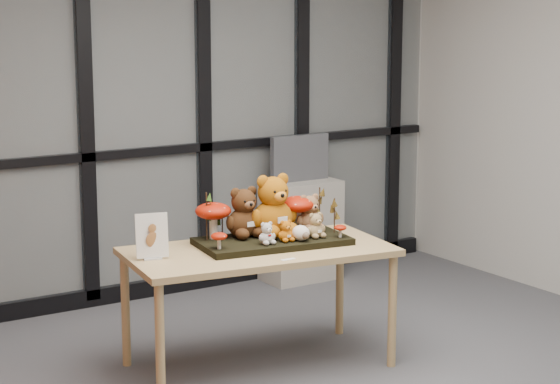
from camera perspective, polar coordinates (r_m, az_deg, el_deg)
room_shell at (r=4.97m, az=4.65°, el=5.94°), size 5.00×5.00×5.00m
glass_partition at (r=7.12m, az=-7.53°, el=5.19°), size 4.90×0.06×2.78m
display_table at (r=5.79m, az=-1.22°, el=-3.84°), size 1.59×0.95×0.70m
diorama_tray at (r=5.87m, az=-0.43°, el=-2.79°), size 0.91×0.55×0.04m
bear_pooh_yellow at (r=5.90m, az=-0.41°, el=-0.54°), size 0.34×0.32×0.40m
bear_brown_medium at (r=5.88m, az=-2.06°, el=-0.98°), size 0.28×0.26×0.32m
bear_tan_back at (r=6.03m, az=1.66°, el=-1.06°), size 0.21×0.19×0.24m
bear_small_yellow at (r=5.77m, az=0.32°, el=-2.13°), size 0.12×0.11×0.14m
bear_white_bow at (r=5.71m, az=-0.76°, el=-2.26°), size 0.12×0.11×0.14m
bear_beige_small at (r=5.87m, az=2.02°, el=-1.80°), size 0.14×0.13×0.16m
plush_cream_hedgehog at (r=5.79m, az=1.17°, el=-2.28°), size 0.08×0.08×0.10m
mushroom_back_left at (r=5.84m, az=-3.77°, el=-1.52°), size 0.21×0.21×0.23m
mushroom_back_right at (r=6.02m, az=1.00°, el=-1.13°), size 0.21×0.21×0.23m
mushroom_front_left at (r=5.61m, az=-3.45°, el=-2.71°), size 0.09×0.09×0.10m
mushroom_front_right at (r=5.89m, az=3.41°, el=-2.17°), size 0.07×0.07×0.08m
sprig_green_far_left at (r=5.80m, az=-4.15°, el=-1.38°), size 0.05×0.05×0.28m
sprig_green_mid_left at (r=5.89m, az=-3.27°, el=-1.58°), size 0.05×0.05×0.20m
sprig_dry_far_right at (r=6.06m, az=2.24°, el=-0.93°), size 0.05×0.05×0.26m
sprig_dry_mid_right at (r=5.99m, az=3.08°, el=-1.32°), size 0.05×0.05×0.21m
sprig_green_centre at (r=5.96m, az=-1.79°, el=-1.40°), size 0.05×0.05×0.20m
sign_holder at (r=5.56m, az=-7.21°, el=-2.62°), size 0.18×0.08×0.25m
label_card at (r=5.53m, az=0.45°, el=-3.81°), size 0.08×0.03×0.00m
cabinet at (r=7.67m, az=1.18°, el=-2.18°), size 0.57×0.33×0.76m
monitor at (r=7.58m, az=1.12°, el=1.93°), size 0.49×0.05×0.35m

